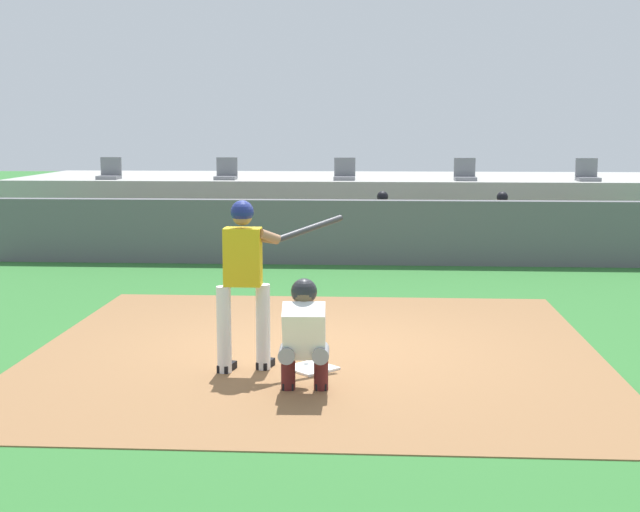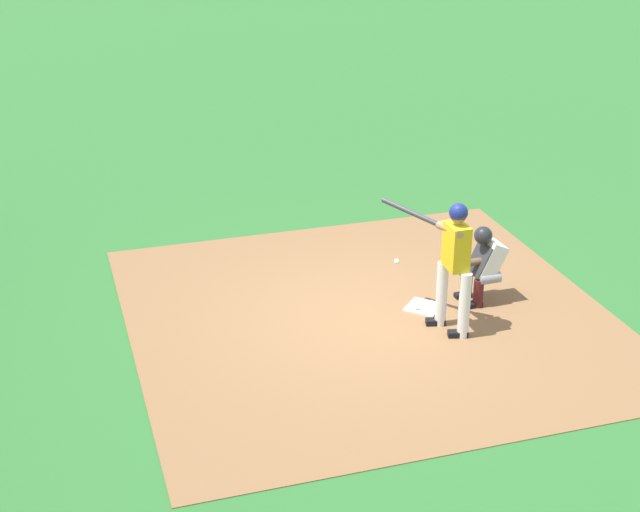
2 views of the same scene
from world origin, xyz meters
The scene contains 5 objects.
ground_plane centered at (0.00, 0.00, 0.00)m, with size 80.00×80.00×0.00m, color #2D6B2D.
dirt_infield centered at (0.00, 0.00, 0.01)m, with size 6.40×6.40×0.01m, color olive.
home_plate centered at (0.00, -0.80, 0.02)m, with size 0.44×0.44×0.02m, color white.
batter_at_plate centered at (-0.67, -0.88, 1.04)m, with size 1.28×0.82×1.80m.
catcher_crouched centered at (-0.02, -1.62, 0.61)m, with size 0.49×1.64×1.13m.
Camera 2 is at (-10.69, 4.00, 6.05)m, focal length 53.16 mm.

